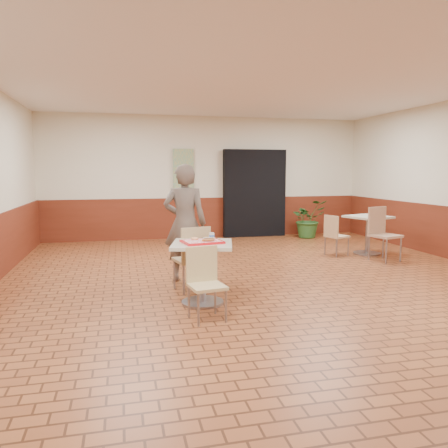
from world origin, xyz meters
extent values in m
cube|color=brown|center=(0.00, 0.00, 0.00)|extent=(8.00, 10.00, 0.01)
cube|color=white|center=(0.00, 0.00, 3.00)|extent=(8.00, 10.00, 0.01)
cube|color=beige|center=(0.00, 5.00, 1.50)|extent=(8.00, 0.01, 3.00)
cube|color=#5D2212|center=(0.00, 4.98, 0.50)|extent=(8.00, 0.04, 1.00)
cube|color=black|center=(1.20, 4.88, 1.10)|extent=(1.60, 0.22, 2.20)
cube|color=gray|center=(-0.60, 4.94, 1.60)|extent=(0.50, 0.03, 1.20)
cube|color=beige|center=(-1.12, -0.41, 0.76)|extent=(0.74, 0.74, 0.04)
cylinder|color=gray|center=(-1.12, -0.41, 0.37)|extent=(0.08, 0.08, 0.74)
cylinder|color=gray|center=(-1.12, -0.41, 0.02)|extent=(0.54, 0.54, 0.03)
cube|color=#CFB77C|center=(-1.19, -1.03, 0.39)|extent=(0.44, 0.44, 0.04)
cube|color=#CFB77C|center=(-1.21, -0.86, 0.61)|extent=(0.38, 0.09, 0.42)
cylinder|color=gray|center=(-1.32, -1.21, 0.19)|extent=(0.03, 0.03, 0.37)
cylinder|color=gray|center=(-1.00, -1.16, 0.19)|extent=(0.03, 0.03, 0.37)
cylinder|color=gray|center=(-1.37, -0.89, 0.19)|extent=(0.03, 0.03, 0.37)
cylinder|color=gray|center=(-1.05, -0.84, 0.19)|extent=(0.03, 0.03, 0.37)
cube|color=tan|center=(-1.17, 0.22, 0.44)|extent=(0.51, 0.51, 0.04)
cube|color=tan|center=(-1.13, 0.03, 0.69)|extent=(0.42, 0.13, 0.47)
cylinder|color=gray|center=(-1.03, 0.44, 0.21)|extent=(0.03, 0.03, 0.42)
cylinder|color=gray|center=(-1.39, 0.36, 0.21)|extent=(0.03, 0.03, 0.42)
cylinder|color=gray|center=(-0.95, 0.09, 0.21)|extent=(0.03, 0.03, 0.42)
cylinder|color=gray|center=(-1.31, 0.00, 0.21)|extent=(0.03, 0.03, 0.42)
imported|color=brown|center=(-1.17, 0.79, 0.89)|extent=(0.74, 0.58, 1.79)
cube|color=red|center=(-1.12, -0.41, 0.80)|extent=(0.48, 0.38, 0.03)
cube|color=#E18585|center=(-1.12, -0.41, 0.81)|extent=(0.43, 0.32, 0.00)
torus|color=#F49A59|center=(-1.21, -0.32, 0.83)|extent=(0.10, 0.10, 0.03)
ellipsoid|color=#B96C36|center=(-1.05, -0.48, 0.83)|extent=(0.16, 0.09, 0.04)
cube|color=silver|center=(-1.05, -0.48, 0.86)|extent=(0.14, 0.07, 0.01)
ellipsoid|color=#CC5B1C|center=(-1.12, -0.47, 0.82)|extent=(0.04, 0.04, 0.02)
cylinder|color=silver|center=(-0.99, -0.35, 0.86)|extent=(0.07, 0.07, 0.09)
cylinder|color=blue|center=(-0.99, -0.35, 0.86)|extent=(0.07, 0.07, 0.02)
cube|color=#BFB79A|center=(2.72, 2.07, 0.76)|extent=(0.74, 0.74, 0.04)
cylinder|color=gray|center=(2.72, 2.07, 0.37)|extent=(0.08, 0.08, 0.74)
cylinder|color=gray|center=(2.72, 2.07, 0.02)|extent=(0.53, 0.53, 0.03)
cube|color=tan|center=(2.06, 2.10, 0.38)|extent=(0.47, 0.47, 0.04)
cube|color=tan|center=(1.90, 2.04, 0.60)|extent=(0.14, 0.36, 0.41)
cylinder|color=gray|center=(2.26, 2.00, 0.18)|extent=(0.03, 0.03, 0.36)
cylinder|color=gray|center=(2.16, 2.30, 0.18)|extent=(0.03, 0.03, 0.36)
cylinder|color=gray|center=(1.96, 1.90, 0.18)|extent=(0.03, 0.03, 0.36)
cylinder|color=gray|center=(1.86, 2.20, 0.18)|extent=(0.03, 0.03, 0.36)
cube|color=tan|center=(2.68, 1.40, 0.47)|extent=(0.58, 0.58, 0.04)
cube|color=tan|center=(2.62, 1.60, 0.75)|extent=(0.45, 0.17, 0.51)
cylinder|color=gray|center=(2.55, 1.15, 0.23)|extent=(0.03, 0.03, 0.45)
cylinder|color=gray|center=(2.92, 1.27, 0.23)|extent=(0.03, 0.03, 0.45)
cylinder|color=gray|center=(2.43, 1.53, 0.23)|extent=(0.03, 0.03, 0.45)
cylinder|color=gray|center=(2.81, 1.64, 0.23)|extent=(0.03, 0.03, 0.45)
imported|color=#285622|center=(2.45, 4.35, 0.48)|extent=(1.00, 0.91, 0.95)
camera|label=1|loc=(-2.10, -5.73, 1.70)|focal=35.00mm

